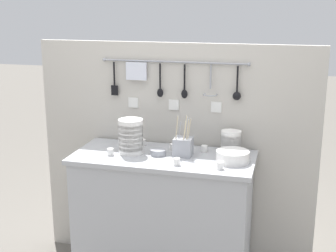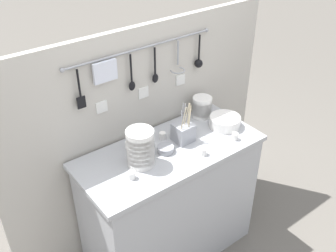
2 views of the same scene
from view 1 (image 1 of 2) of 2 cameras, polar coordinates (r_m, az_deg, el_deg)
counter at (r=3.20m, az=-0.55°, el=-11.31°), size 1.17×0.53×0.91m
back_wall at (r=3.33m, az=0.80°, el=-3.65°), size 1.97×0.11×1.60m
bowl_stack_back_corner at (r=3.09m, az=7.68°, el=-1.90°), size 0.13×0.13×0.14m
bowl_stack_tall_left at (r=3.05m, az=-4.56°, el=-1.26°), size 0.16×0.16×0.23m
plate_stack at (r=2.92m, az=7.89°, el=-3.68°), size 0.21×0.21×0.07m
steel_mixing_bowl at (r=3.03m, az=-1.20°, el=-3.20°), size 0.10×0.10×0.04m
cutlery_caddy at (r=3.00m, az=1.87°, el=-2.49°), size 0.12×0.12×0.27m
cup_centre at (r=2.84m, az=1.06°, el=-4.37°), size 0.04×0.04×0.05m
cup_front_left at (r=3.04m, az=-7.03°, el=-3.15°), size 0.04×0.04×0.05m
cup_mid_row at (r=3.09m, az=4.45°, el=-2.78°), size 0.04×0.04×0.05m
cup_beside_plates at (r=3.22m, az=-3.10°, el=-2.02°), size 0.04×0.04×0.05m
cup_back_right at (r=3.12m, az=0.57°, el=-2.57°), size 0.04×0.04×0.05m
cup_back_left at (r=2.79m, az=6.35°, el=-4.80°), size 0.04×0.04×0.05m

